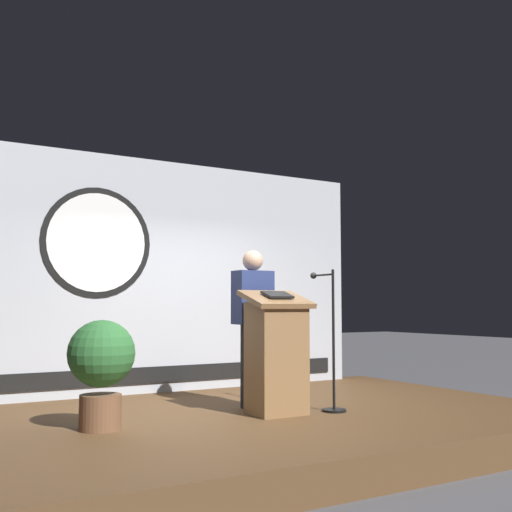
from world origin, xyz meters
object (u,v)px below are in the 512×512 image
podium (276,354)px  speaker_person (253,327)px  microphone_stand (331,361)px  potted_plant (101,363)px

podium → speaker_person: (0.01, 0.48, 0.25)m
speaker_person → podium: bearing=-90.8°
podium → speaker_person: 0.54m
podium → microphone_stand: (0.59, -0.10, -0.09)m
speaker_person → potted_plant: speaker_person is taller
speaker_person → potted_plant: bearing=-168.2°
speaker_person → potted_plant: size_ratio=1.76×
podium → potted_plant: bearing=176.0°
potted_plant → speaker_person: bearing=11.8°
podium → potted_plant: (-1.72, 0.12, -0.02)m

